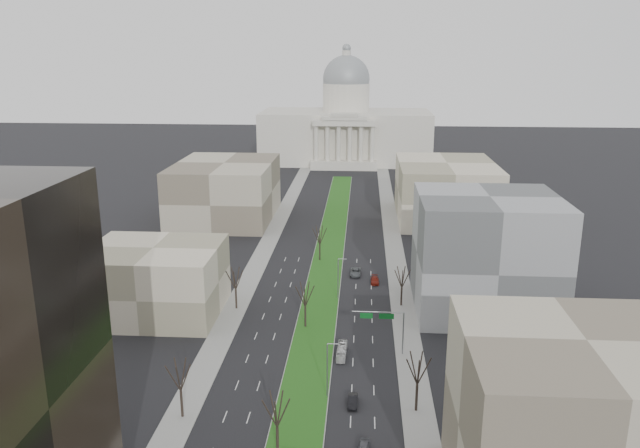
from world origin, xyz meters
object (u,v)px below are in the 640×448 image
at_px(car_grey_near, 364,448).
at_px(car_red, 375,280).
at_px(car_grey_far, 356,272).
at_px(box_van, 342,351).
at_px(car_black, 353,401).

relative_size(car_grey_near, car_red, 0.88).
bearing_deg(car_grey_near, car_red, 93.97).
relative_size(car_grey_near, car_grey_far, 0.74).
bearing_deg(car_grey_near, car_grey_far, 97.91).
distance_m(car_grey_near, car_grey_far, 68.61).
relative_size(car_red, box_van, 0.70).
distance_m(car_black, car_grey_far, 56.91).
bearing_deg(car_grey_far, car_grey_near, -86.86).
bearing_deg(car_grey_near, box_van, 104.27).
xyz_separation_m(car_grey_far, box_van, (-1.81, -41.22, 0.16)).
height_order(car_red, box_van, box_van).
distance_m(car_grey_near, car_black, 11.79).
xyz_separation_m(car_grey_near, car_black, (-1.67, 11.67, -0.00)).
bearing_deg(box_van, car_red, 82.24).
bearing_deg(box_van, car_black, -79.77).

